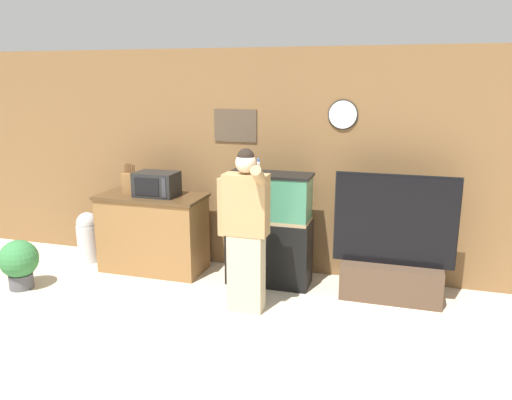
{
  "coord_description": "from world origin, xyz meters",
  "views": [
    {
      "loc": [
        1.29,
        -2.64,
        2.27
      ],
      "look_at": [
        -0.13,
        2.12,
        1.05
      ],
      "focal_mm": 35.0,
      "sensor_mm": 36.0,
      "label": 1
    }
  ],
  "objects_px": {
    "counter_island": "(153,233)",
    "aquarium_on_stand": "(269,229)",
    "knife_block": "(129,182)",
    "tv_on_stand": "(392,264)",
    "microwave": "(157,184)",
    "person_standing": "(245,229)",
    "potted_plant": "(19,262)",
    "trash_bin": "(88,236)"
  },
  "relations": [
    {
      "from": "person_standing",
      "to": "potted_plant",
      "type": "xyz_separation_m",
      "value": [
        -2.54,
        -0.21,
        -0.54
      ]
    },
    {
      "from": "tv_on_stand",
      "to": "trash_bin",
      "type": "relative_size",
      "value": 2.1
    },
    {
      "from": "trash_bin",
      "to": "counter_island",
      "type": "bearing_deg",
      "value": -1.66
    },
    {
      "from": "counter_island",
      "to": "aquarium_on_stand",
      "type": "bearing_deg",
      "value": 0.03
    },
    {
      "from": "microwave",
      "to": "potted_plant",
      "type": "bearing_deg",
      "value": -143.41
    },
    {
      "from": "potted_plant",
      "to": "trash_bin",
      "type": "relative_size",
      "value": 0.87
    },
    {
      "from": "aquarium_on_stand",
      "to": "microwave",
      "type": "bearing_deg",
      "value": -179.33
    },
    {
      "from": "tv_on_stand",
      "to": "potted_plant",
      "type": "distance_m",
      "value": 4.02
    },
    {
      "from": "microwave",
      "to": "counter_island",
      "type": "bearing_deg",
      "value": 169.83
    },
    {
      "from": "microwave",
      "to": "potted_plant",
      "type": "distance_m",
      "value": 1.71
    },
    {
      "from": "counter_island",
      "to": "potted_plant",
      "type": "relative_size",
      "value": 2.28
    },
    {
      "from": "counter_island",
      "to": "tv_on_stand",
      "type": "distance_m",
      "value": 2.77
    },
    {
      "from": "trash_bin",
      "to": "aquarium_on_stand",
      "type": "bearing_deg",
      "value": -0.64
    },
    {
      "from": "counter_island",
      "to": "microwave",
      "type": "xyz_separation_m",
      "value": [
        0.08,
        -0.02,
        0.6
      ]
    },
    {
      "from": "person_standing",
      "to": "aquarium_on_stand",
      "type": "bearing_deg",
      "value": 86.17
    },
    {
      "from": "tv_on_stand",
      "to": "trash_bin",
      "type": "distance_m",
      "value": 3.71
    },
    {
      "from": "microwave",
      "to": "aquarium_on_stand",
      "type": "distance_m",
      "value": 1.42
    },
    {
      "from": "person_standing",
      "to": "trash_bin",
      "type": "height_order",
      "value": "person_standing"
    },
    {
      "from": "microwave",
      "to": "person_standing",
      "type": "height_order",
      "value": "person_standing"
    },
    {
      "from": "person_standing",
      "to": "potted_plant",
      "type": "bearing_deg",
      "value": -175.31
    },
    {
      "from": "aquarium_on_stand",
      "to": "tv_on_stand",
      "type": "relative_size",
      "value": 0.95
    },
    {
      "from": "microwave",
      "to": "tv_on_stand",
      "type": "relative_size",
      "value": 0.36
    },
    {
      "from": "microwave",
      "to": "knife_block",
      "type": "distance_m",
      "value": 0.37
    },
    {
      "from": "microwave",
      "to": "knife_block",
      "type": "relative_size",
      "value": 1.36
    },
    {
      "from": "knife_block",
      "to": "tv_on_stand",
      "type": "distance_m",
      "value": 3.13
    },
    {
      "from": "knife_block",
      "to": "person_standing",
      "type": "height_order",
      "value": "person_standing"
    },
    {
      "from": "counter_island",
      "to": "person_standing",
      "type": "relative_size",
      "value": 0.77
    },
    {
      "from": "knife_block",
      "to": "aquarium_on_stand",
      "type": "bearing_deg",
      "value": 0.16
    },
    {
      "from": "knife_block",
      "to": "tv_on_stand",
      "type": "bearing_deg",
      "value": -0.61
    },
    {
      "from": "aquarium_on_stand",
      "to": "person_standing",
      "type": "bearing_deg",
      "value": -93.83
    },
    {
      "from": "counter_island",
      "to": "knife_block",
      "type": "relative_size",
      "value": 3.53
    },
    {
      "from": "aquarium_on_stand",
      "to": "knife_block",
      "type": "bearing_deg",
      "value": -179.84
    },
    {
      "from": "potted_plant",
      "to": "microwave",
      "type": "bearing_deg",
      "value": 36.59
    },
    {
      "from": "aquarium_on_stand",
      "to": "trash_bin",
      "type": "distance_m",
      "value": 2.39
    },
    {
      "from": "person_standing",
      "to": "trash_bin",
      "type": "bearing_deg",
      "value": 162.13
    },
    {
      "from": "tv_on_stand",
      "to": "knife_block",
      "type": "bearing_deg",
      "value": 179.39
    },
    {
      "from": "person_standing",
      "to": "trash_bin",
      "type": "relative_size",
      "value": 2.57
    },
    {
      "from": "counter_island",
      "to": "aquarium_on_stand",
      "type": "height_order",
      "value": "aquarium_on_stand"
    },
    {
      "from": "aquarium_on_stand",
      "to": "tv_on_stand",
      "type": "xyz_separation_m",
      "value": [
        1.33,
        -0.04,
        -0.25
      ]
    },
    {
      "from": "tv_on_stand",
      "to": "person_standing",
      "type": "xyz_separation_m",
      "value": [
        -1.38,
        -0.69,
        0.46
      ]
    },
    {
      "from": "potted_plant",
      "to": "tv_on_stand",
      "type": "bearing_deg",
      "value": 12.84
    },
    {
      "from": "aquarium_on_stand",
      "to": "potted_plant",
      "type": "relative_size",
      "value": 2.29
    }
  ]
}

